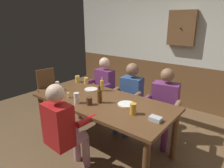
% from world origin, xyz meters
% --- Properties ---
extents(ground_plane, '(6.34, 6.34, 0.00)m').
position_xyz_m(ground_plane, '(0.00, 0.00, 0.00)').
color(ground_plane, brown).
extents(back_wall_upper, '(5.28, 0.12, 1.71)m').
position_xyz_m(back_wall_upper, '(0.00, 2.29, 1.81)').
color(back_wall_upper, beige).
extents(back_wall_wainscot, '(5.28, 0.12, 0.96)m').
position_xyz_m(back_wall_wainscot, '(0.00, 2.29, 0.48)').
color(back_wall_wainscot, brown).
rests_on(back_wall_wainscot, ground_plane).
extents(dining_table, '(2.09, 0.97, 0.78)m').
position_xyz_m(dining_table, '(0.00, -0.02, 0.69)').
color(dining_table, brown).
rests_on(dining_table, ground_plane).
extents(person_0, '(0.51, 0.50, 1.22)m').
position_xyz_m(person_0, '(-0.63, 0.69, 0.67)').
color(person_0, '#6B2D66').
rests_on(person_0, ground_plane).
extents(person_1, '(0.52, 0.54, 1.20)m').
position_xyz_m(person_1, '(0.01, 0.69, 0.66)').
color(person_1, '#2D4C84').
rests_on(person_1, ground_plane).
extents(person_2, '(0.58, 0.59, 1.20)m').
position_xyz_m(person_2, '(0.64, 0.70, 0.67)').
color(person_2, '#6B2D66').
rests_on(person_2, ground_plane).
extents(person_3, '(0.50, 0.54, 1.23)m').
position_xyz_m(person_3, '(0.00, -0.74, 0.68)').
color(person_3, '#AD1919').
rests_on(person_3, ground_plane).
extents(chair_empty_near_right, '(0.51, 0.51, 0.88)m').
position_xyz_m(chair_empty_near_right, '(-1.85, 0.32, 0.48)').
color(chair_empty_near_right, brown).
rests_on(chair_empty_near_right, ground_plane).
extents(table_candle, '(0.04, 0.04, 0.08)m').
position_xyz_m(table_candle, '(-0.47, -0.27, 0.82)').
color(table_candle, '#F9E08C').
rests_on(table_candle, dining_table).
extents(condiment_caddy, '(0.14, 0.10, 0.05)m').
position_xyz_m(condiment_caddy, '(0.89, -0.11, 0.80)').
color(condiment_caddy, '#B2B7BC').
rests_on(condiment_caddy, dining_table).
extents(plate_0, '(0.22, 0.22, 0.01)m').
position_xyz_m(plate_0, '(-0.45, 0.20, 0.79)').
color(plate_0, white).
rests_on(plate_0, dining_table).
extents(plate_1, '(0.24, 0.24, 0.01)m').
position_xyz_m(plate_1, '(0.36, 0.06, 0.79)').
color(plate_1, white).
rests_on(plate_1, dining_table).
extents(bottle_0, '(0.07, 0.07, 0.25)m').
position_xyz_m(bottle_0, '(0.03, -0.11, 0.88)').
color(bottle_0, '#593314').
rests_on(bottle_0, dining_table).
extents(bottle_1, '(0.06, 0.06, 0.23)m').
position_xyz_m(bottle_1, '(-0.27, 0.28, 0.87)').
color(bottle_1, gold).
rests_on(bottle_1, dining_table).
extents(pint_glass_0, '(0.08, 0.08, 0.14)m').
position_xyz_m(pint_glass_0, '(0.59, -0.12, 0.85)').
color(pint_glass_0, gold).
rests_on(pint_glass_0, dining_table).
extents(pint_glass_1, '(0.08, 0.08, 0.11)m').
position_xyz_m(pint_glass_1, '(-0.04, -0.25, 0.83)').
color(pint_glass_1, '#4C2D19').
rests_on(pint_glass_1, dining_table).
extents(pint_glass_2, '(0.08, 0.08, 0.11)m').
position_xyz_m(pint_glass_2, '(-0.76, 0.39, 0.83)').
color(pint_glass_2, '#E5C64C').
rests_on(pint_glass_2, dining_table).
extents(pint_glass_3, '(0.08, 0.08, 0.12)m').
position_xyz_m(pint_glass_3, '(-0.95, 0.36, 0.84)').
color(pint_glass_3, '#E5C64C').
rests_on(pint_glass_3, dining_table).
extents(pint_glass_4, '(0.08, 0.08, 0.15)m').
position_xyz_m(pint_glass_4, '(-0.22, -0.32, 0.85)').
color(pint_glass_4, white).
rests_on(pint_glass_4, dining_table).
extents(pint_glass_5, '(0.06, 0.06, 0.15)m').
position_xyz_m(pint_glass_5, '(-0.87, -0.15, 0.85)').
color(pint_glass_5, white).
rests_on(pint_glass_5, dining_table).
extents(wall_dart_cabinet, '(0.56, 0.15, 0.70)m').
position_xyz_m(wall_dart_cabinet, '(0.28, 2.16, 1.74)').
color(wall_dart_cabinet, brown).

